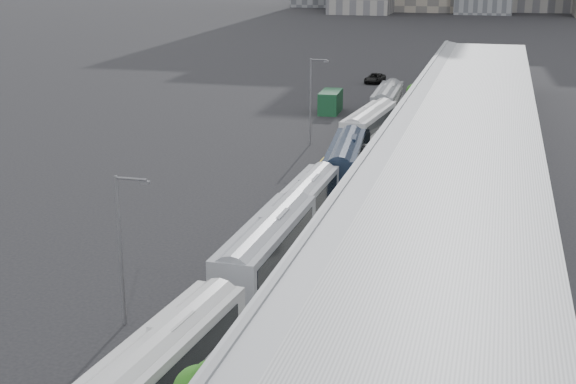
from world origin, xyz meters
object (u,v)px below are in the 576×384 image
(bus_4, at_px, (304,209))
(bus_6, at_px, (369,129))
(bus_7, at_px, (387,104))
(street_lamp_near, at_px, (123,241))
(bus_3, at_px, (267,255))
(shipping_container, at_px, (330,102))
(street_lamp_far, at_px, (312,96))
(bus_5, at_px, (345,165))
(suv, at_px, (375,78))
(bus_2, at_px, (160,379))

(bus_4, distance_m, bus_6, 29.33)
(bus_7, height_order, street_lamp_near, street_lamp_near)
(bus_3, distance_m, bus_6, 39.99)
(street_lamp_near, bearing_deg, bus_6, 83.08)
(bus_7, xyz_separation_m, shipping_container, (-7.75, 1.39, -0.27))
(street_lamp_near, bearing_deg, street_lamp_far, 90.30)
(bus_5, height_order, bus_7, bus_7)
(suv, bearing_deg, street_lamp_near, -83.56)
(bus_4, xyz_separation_m, bus_6, (0.17, 29.32, 0.17))
(bus_3, bearing_deg, bus_4, 91.99)
(bus_4, xyz_separation_m, bus_5, (0.58, 13.54, 0.12))
(bus_2, distance_m, shipping_container, 74.07)
(bus_7, xyz_separation_m, street_lamp_far, (-5.85, -17.63, 3.72))
(street_lamp_near, bearing_deg, bus_7, 85.03)
(street_lamp_far, bearing_deg, bus_2, -84.04)
(bus_5, distance_m, bus_6, 15.79)
(bus_4, xyz_separation_m, suv, (-6.16, 74.40, -0.79))
(bus_5, height_order, suv, bus_5)
(bus_6, xyz_separation_m, shipping_container, (-8.01, 17.52, -0.28))
(bus_5, relative_size, shipping_container, 2.38)
(bus_2, height_order, street_lamp_near, street_lamp_near)
(shipping_container, bearing_deg, street_lamp_far, -86.97)
(shipping_container, xyz_separation_m, suv, (1.67, 27.56, -0.67))
(bus_3, relative_size, suv, 2.51)
(bus_4, bearing_deg, street_lamp_far, 103.19)
(shipping_container, bearing_deg, bus_5, -78.52)
(bus_2, bearing_deg, bus_7, 95.17)
(bus_7, distance_m, suv, 29.59)
(bus_5, distance_m, shipping_container, 34.35)
(bus_2, xyz_separation_m, bus_4, (0.23, 26.83, -0.10))
(street_lamp_far, bearing_deg, suv, 90.28)
(bus_3, height_order, suv, bus_3)
(bus_2, xyz_separation_m, bus_5, (0.81, 40.37, 0.02))
(bus_5, relative_size, street_lamp_far, 1.46)
(bus_4, height_order, bus_5, bus_5)
(bus_2, distance_m, street_lamp_far, 55.09)
(bus_5, bearing_deg, suv, 90.59)
(bus_6, distance_m, bus_7, 16.13)
(bus_7, relative_size, suv, 2.50)
(shipping_container, bearing_deg, bus_3, -84.77)
(bus_7, bearing_deg, bus_6, -90.95)
(bus_2, xyz_separation_m, bus_3, (0.39, 16.17, 0.06))
(bus_4, distance_m, street_lamp_far, 28.72)
(bus_2, height_order, bus_6, bus_6)
(street_lamp_far, relative_size, suv, 1.70)
(bus_7, height_order, street_lamp_far, street_lamp_far)
(bus_2, distance_m, bus_6, 56.16)
(bus_6, height_order, street_lamp_far, street_lamp_far)
(bus_6, xyz_separation_m, suv, (-6.33, 45.08, -0.96))
(bus_4, distance_m, street_lamp_near, 20.06)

